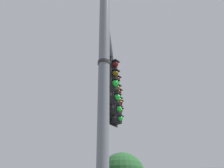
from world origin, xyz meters
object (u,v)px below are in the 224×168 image
Objects in this scene: traffic_light_mid_inner at (113,89)px; traffic_light_arm_end at (117,111)px; traffic_light_nearest_pole at (111,75)px; traffic_light_mid_outer at (115,101)px; street_name_sign at (105,69)px.

traffic_light_mid_inner is 1.00× the size of traffic_light_arm_end.
traffic_light_mid_inner and traffic_light_arm_end have the same top height.
traffic_light_nearest_pole and traffic_light_mid_inner have the same top height.
traffic_light_mid_outer is (-0.93, -0.61, 0.00)m from traffic_light_mid_inner.
traffic_light_mid_outer is 1.11m from traffic_light_arm_end.
traffic_light_nearest_pole is 1.07× the size of street_name_sign.
traffic_light_mid_inner and traffic_light_mid_outer have the same top height.
traffic_light_arm_end is (-0.93, -0.61, 0.00)m from traffic_light_mid_outer.
traffic_light_mid_inner is 1.11m from traffic_light_mid_outer.
traffic_light_nearest_pole and traffic_light_arm_end have the same top height.
traffic_light_mid_inner is 3.03m from street_name_sign.
traffic_light_arm_end is 1.07× the size of street_name_sign.
traffic_light_mid_outer is at bearing -146.67° from traffic_light_mid_inner.
traffic_light_nearest_pole is 1.98m from street_name_sign.
traffic_light_mid_inner is (-0.93, -0.61, 0.00)m from traffic_light_nearest_pole.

